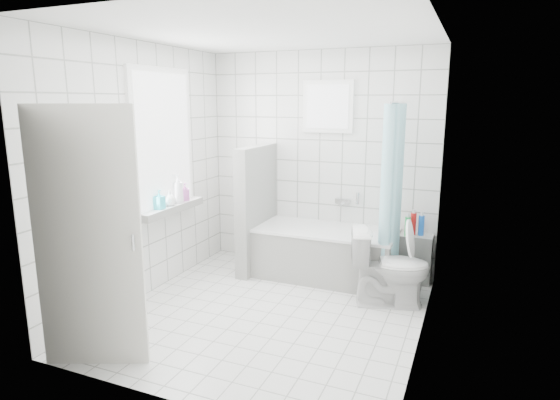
% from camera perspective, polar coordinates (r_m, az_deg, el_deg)
% --- Properties ---
extents(ground, '(3.00, 3.00, 0.00)m').
position_cam_1_polar(ground, '(4.67, -1.31, -13.58)').
color(ground, white).
rests_on(ground, ground).
extents(ceiling, '(3.00, 3.00, 0.00)m').
position_cam_1_polar(ceiling, '(4.25, -1.49, 19.87)').
color(ceiling, white).
rests_on(ceiling, ground).
extents(wall_back, '(2.80, 0.02, 2.60)m').
position_cam_1_polar(wall_back, '(5.66, 4.84, 4.69)').
color(wall_back, white).
rests_on(wall_back, ground).
extents(wall_front, '(2.80, 0.02, 2.60)m').
position_cam_1_polar(wall_front, '(3.00, -13.20, -2.17)').
color(wall_front, white).
rests_on(wall_front, ground).
extents(wall_left, '(0.02, 3.00, 2.60)m').
position_cam_1_polar(wall_left, '(5.01, -16.21, 3.29)').
color(wall_left, white).
rests_on(wall_left, ground).
extents(wall_right, '(0.02, 3.00, 2.60)m').
position_cam_1_polar(wall_right, '(3.93, 17.60, 0.90)').
color(wall_right, white).
rests_on(wall_right, ground).
extents(window_left, '(0.01, 0.90, 1.40)m').
position_cam_1_polar(window_left, '(5.18, -13.93, 7.04)').
color(window_left, white).
rests_on(window_left, wall_left).
extents(window_back, '(0.50, 0.01, 0.50)m').
position_cam_1_polar(window_back, '(5.54, 5.81, 11.25)').
color(window_back, white).
rests_on(window_back, wall_back).
extents(window_sill, '(0.18, 1.02, 0.08)m').
position_cam_1_polar(window_sill, '(5.27, -13.13, -1.01)').
color(window_sill, white).
rests_on(window_sill, wall_left).
extents(door, '(0.75, 0.35, 2.00)m').
position_cam_1_polar(door, '(3.77, -22.37, -4.59)').
color(door, silver).
rests_on(door, ground).
extents(bathtub, '(1.59, 0.77, 0.58)m').
position_cam_1_polar(bathtub, '(5.47, 5.58, -6.44)').
color(bathtub, white).
rests_on(bathtub, ground).
extents(partition_wall, '(0.15, 0.85, 1.50)m').
position_cam_1_polar(partition_wall, '(5.61, -2.90, -1.07)').
color(partition_wall, white).
rests_on(partition_wall, ground).
extents(tiled_ledge, '(0.40, 0.24, 0.55)m').
position_cam_1_polar(tiled_ledge, '(5.54, 15.93, -6.82)').
color(tiled_ledge, white).
rests_on(tiled_ledge, ground).
extents(toilet, '(0.86, 0.63, 0.78)m').
position_cam_1_polar(toilet, '(4.83, 13.26, -7.99)').
color(toilet, white).
rests_on(toilet, ground).
extents(curtain_rod, '(0.02, 0.80, 0.02)m').
position_cam_1_polar(curtain_rod, '(5.01, 14.12, 11.45)').
color(curtain_rod, silver).
rests_on(curtain_rod, wall_back).
extents(shower_curtain, '(0.14, 0.48, 1.78)m').
position_cam_1_polar(shower_curtain, '(4.96, 13.36, 1.02)').
color(shower_curtain, '#46BECE').
rests_on(shower_curtain, curtain_rod).
extents(tub_faucet, '(0.18, 0.06, 0.06)m').
position_cam_1_polar(tub_faucet, '(5.61, 7.68, -0.11)').
color(tub_faucet, silver).
rests_on(tub_faucet, wall_back).
extents(sill_bottles, '(0.15, 0.59, 0.32)m').
position_cam_1_polar(sill_bottles, '(5.27, -12.81, 0.82)').
color(sill_bottles, white).
rests_on(sill_bottles, window_sill).
extents(ledge_bottles, '(0.20, 0.14, 0.25)m').
position_cam_1_polar(ledge_bottles, '(5.41, 16.03, -2.96)').
color(ledge_bottles, blue).
rests_on(ledge_bottles, tiled_ledge).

